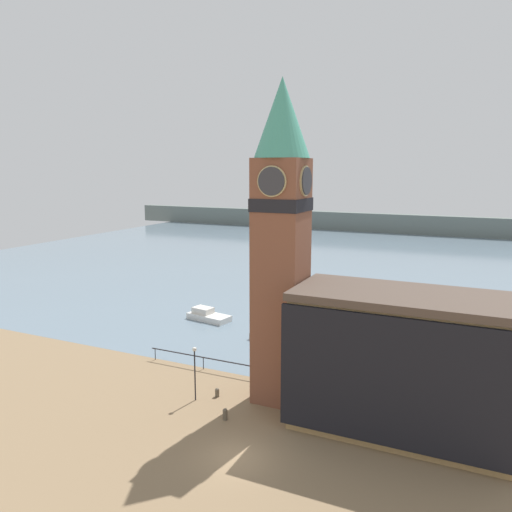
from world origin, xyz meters
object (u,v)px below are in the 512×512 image
boat_far (208,315)px  lamp_post (195,363)px  pier_building (401,363)px  mooring_bollard_far (217,392)px  boat_near (278,339)px  mooring_bollard_near (225,414)px  clock_tower (281,236)px

boat_far → lamp_post: lamp_post is taller
lamp_post → boat_far: bearing=117.8°
pier_building → mooring_bollard_far: size_ratio=20.67×
mooring_bollard_far → lamp_post: bearing=-135.0°
boat_near → lamp_post: bearing=-77.2°
pier_building → mooring_bollard_far: 13.83m
mooring_bollard_near → lamp_post: (-3.39, 1.65, 2.42)m
clock_tower → pier_building: clock_tower is taller
pier_building → mooring_bollard_far: (-13.13, -0.77, -4.27)m
pier_building → boat_near: (-13.33, 11.55, -4.09)m
pier_building → mooring_bollard_near: (-10.92, -3.60, -4.19)m
boat_near → mooring_bollard_far: bearing=-72.2°
clock_tower → mooring_bollard_near: 12.84m
boat_far → mooring_bollard_near: size_ratio=6.52×
clock_tower → boat_near: bearing=113.4°
mooring_bollard_near → lamp_post: 4.48m
boat_near → boat_far: size_ratio=1.33×
pier_building → boat_far: size_ratio=2.64×
boat_near → mooring_bollard_far: (0.20, -12.33, -0.18)m
pier_building → boat_far: (-23.63, 15.71, -4.14)m
boat_near → boat_far: bearing=174.9°
pier_building → mooring_bollard_far: pier_building is taller
clock_tower → boat_far: bearing=135.3°
pier_building → boat_near: 18.11m
mooring_bollard_near → lamp_post: bearing=154.1°
boat_near → mooring_bollard_near: bearing=-64.1°
clock_tower → lamp_post: (-5.54, -2.94, -9.37)m
boat_far → mooring_bollard_far: 19.55m
clock_tower → pier_building: size_ratio=1.64×
clock_tower → mooring_bollard_far: 12.77m
mooring_bollard_far → mooring_bollard_near: bearing=-52.0°
boat_near → clock_tower: bearing=-49.7°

